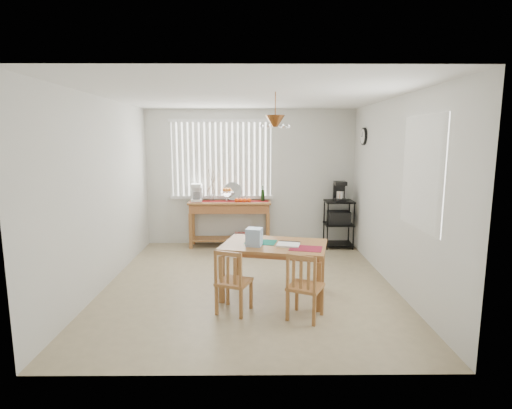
{
  "coord_description": "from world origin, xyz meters",
  "views": [
    {
      "loc": [
        0.06,
        -5.44,
        2.03
      ],
      "look_at": [
        0.1,
        0.55,
        1.05
      ],
      "focal_mm": 28.0,
      "sensor_mm": 36.0,
      "label": 1
    }
  ],
  "objects_px": {
    "cart_items": "(339,192)",
    "chair_right": "(304,287)",
    "sideboard": "(230,213)",
    "dining_table": "(274,250)",
    "wire_cart": "(339,219)",
    "chair_left": "(233,282)"
  },
  "relations": [
    {
      "from": "cart_items",
      "to": "chair_right",
      "type": "height_order",
      "value": "cart_items"
    },
    {
      "from": "chair_right",
      "to": "cart_items",
      "type": "bearing_deg",
      "value": 71.47
    },
    {
      "from": "sideboard",
      "to": "cart_items",
      "type": "relative_size",
      "value": 4.2
    },
    {
      "from": "cart_items",
      "to": "sideboard",
      "type": "bearing_deg",
      "value": 178.09
    },
    {
      "from": "cart_items",
      "to": "dining_table",
      "type": "bearing_deg",
      "value": -119.28
    },
    {
      "from": "wire_cart",
      "to": "chair_left",
      "type": "height_order",
      "value": "wire_cart"
    },
    {
      "from": "sideboard",
      "to": "dining_table",
      "type": "distance_m",
      "value": 2.56
    },
    {
      "from": "wire_cart",
      "to": "cart_items",
      "type": "bearing_deg",
      "value": 90.0
    },
    {
      "from": "dining_table",
      "to": "chair_right",
      "type": "bearing_deg",
      "value": -66.24
    },
    {
      "from": "chair_right",
      "to": "sideboard",
      "type": "bearing_deg",
      "value": 107.78
    },
    {
      "from": "cart_items",
      "to": "dining_table",
      "type": "height_order",
      "value": "cart_items"
    },
    {
      "from": "wire_cart",
      "to": "chair_right",
      "type": "bearing_deg",
      "value": -108.58
    },
    {
      "from": "cart_items",
      "to": "dining_table",
      "type": "distance_m",
      "value": 2.78
    },
    {
      "from": "dining_table",
      "to": "chair_left",
      "type": "xyz_separation_m",
      "value": [
        -0.51,
        -0.53,
        -0.24
      ]
    },
    {
      "from": "sideboard",
      "to": "wire_cart",
      "type": "height_order",
      "value": "wire_cart"
    },
    {
      "from": "sideboard",
      "to": "wire_cart",
      "type": "relative_size",
      "value": 1.73
    },
    {
      "from": "sideboard",
      "to": "chair_left",
      "type": "bearing_deg",
      "value": -86.26
    },
    {
      "from": "sideboard",
      "to": "chair_right",
      "type": "relative_size",
      "value": 1.97
    },
    {
      "from": "wire_cart",
      "to": "chair_left",
      "type": "relative_size",
      "value": 1.15
    },
    {
      "from": "cart_items",
      "to": "chair_left",
      "type": "bearing_deg",
      "value": -122.42
    },
    {
      "from": "sideboard",
      "to": "cart_items",
      "type": "bearing_deg",
      "value": -1.91
    },
    {
      "from": "sideboard",
      "to": "chair_right",
      "type": "xyz_separation_m",
      "value": [
        1.01,
        -3.16,
        -0.27
      ]
    }
  ]
}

